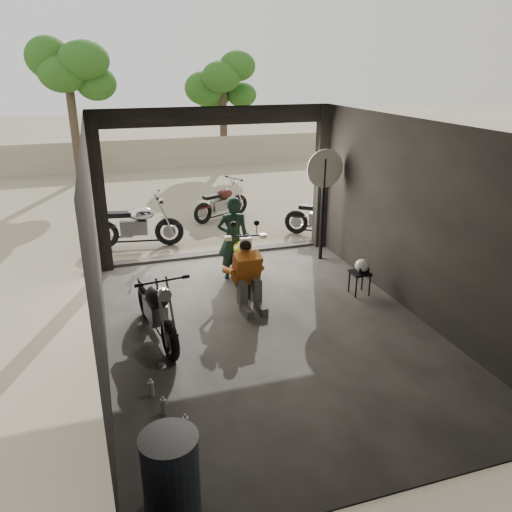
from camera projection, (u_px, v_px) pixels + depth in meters
ground at (269, 329)px, 8.02m from camera, size 80.00×80.00×0.00m
garage at (259, 243)px, 8.05m from camera, size 7.00×7.13×3.20m
boundary_wall at (157, 154)px, 20.26m from camera, size 18.00×0.30×1.20m
tree_left at (66, 64)px, 16.87m from camera, size 2.20×2.20×5.60m
tree_right at (222, 76)px, 19.99m from camera, size 2.20×2.20×5.00m
main_bike at (241, 255)px, 9.55m from camera, size 0.88×1.79×1.15m
left_bike at (156, 303)px, 7.57m from camera, size 0.97×1.84×1.18m
outside_bike_a at (136, 221)px, 11.43m from camera, size 1.96×1.06×1.26m
outside_bike_b at (221, 200)px, 13.55m from camera, size 1.73×1.29×1.09m
outside_bike_c at (323, 214)px, 12.14m from camera, size 1.74×1.57×1.13m
rider at (233, 239)px, 9.62m from camera, size 0.66×0.48×1.67m
mechanic at (249, 278)px, 8.45m from camera, size 0.65×0.85×1.18m
stool at (360, 275)px, 9.09m from camera, size 0.33×0.33×0.46m
helmet at (362, 266)px, 9.01m from camera, size 0.31×0.32×0.24m
oil_drum at (171, 474)px, 4.63m from camera, size 0.61×0.61×0.83m
sign_post at (324, 187)px, 10.31m from camera, size 0.80×0.08×2.39m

